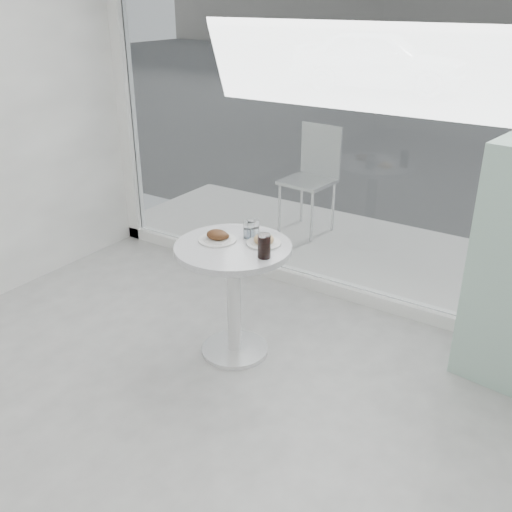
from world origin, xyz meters
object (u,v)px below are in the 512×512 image
Objects in this scene: main_table at (234,277)px; car_white at (379,60)px; water_tumbler_a at (253,230)px; cola_glass at (264,246)px; patio_chair at (313,172)px; plate_donut at (264,241)px; plate_fritter at (218,237)px; water_tumbler_b at (249,230)px.

main_table is 0.18× the size of car_white.
water_tumbler_a is 0.31m from cola_glass.
car_white is (-3.03, 9.00, 0.09)m from patio_chair.
plate_donut is (0.72, -1.98, 0.17)m from patio_chair.
main_table is at bearing -141.79° from plate_donut.
water_tumbler_a reaches higher than plate_donut.
plate_donut is at bearing -64.63° from patio_chair.
plate_fritter is 2.00× the size of water_tumbler_a.
plate_fritter is at bearing -156.56° from plate_donut.
plate_fritter is at bearing 172.54° from cola_glass.
car_white is 35.61× the size of water_tumbler_a.
patio_chair is 2.03m from water_tumbler_a.
plate_donut is at bearing 123.40° from cola_glass.
patio_chair is 6.92× the size of cola_glass.
plate_donut is (3.75, -10.98, 0.08)m from car_white.
cola_glass reaches higher than plate_fritter.
car_white reaches higher than water_tumbler_b.
water_tumbler_a is (3.64, -10.93, 0.11)m from car_white.
plate_fritter is at bearing 178.85° from main_table.
car_white reaches higher than plate_donut.
patio_chair is 9.36× the size of water_tumbler_b.
water_tumbler_b is at bearing -141.59° from water_tumbler_a.
patio_chair is at bearing 106.66° from water_tumbler_b.
plate_donut is 1.97× the size of water_tumbler_b.
plate_donut is 1.81× the size of water_tumbler_a.
car_white reaches higher than main_table.
patio_chair reaches higher than cola_glass.
cola_glass is at bearing -44.69° from water_tumbler_a.
plate_fritter is at bearing -72.31° from patio_chair.
car_white is 28.69× the size of cola_glass.
cola_glass is (0.22, -0.22, 0.02)m from water_tumbler_a.
patio_chair reaches higher than water_tumbler_b.
patio_chair is at bearing 102.21° from plate_fritter.
plate_fritter is 0.38m from cola_glass.
water_tumbler_b is (0.58, -1.94, 0.19)m from patio_chair.
car_white is at bearing 114.08° from patio_chair.
water_tumbler_a is 1.09× the size of water_tumbler_b.
water_tumbler_a is (0.15, 0.17, 0.03)m from plate_fritter.
patio_chair reaches higher than plate_donut.
plate_fritter is 2.18× the size of water_tumbler_b.
car_white reaches higher than patio_chair.
car_white is 38.81× the size of water_tumbler_b.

